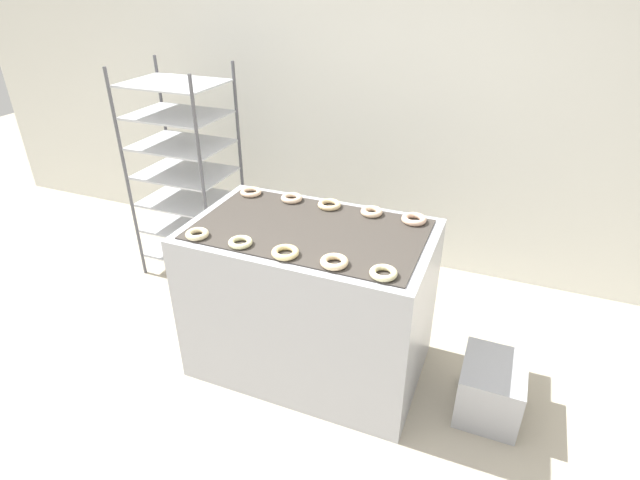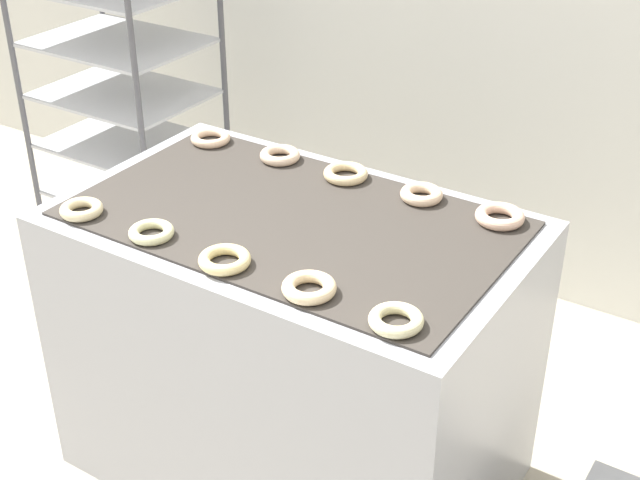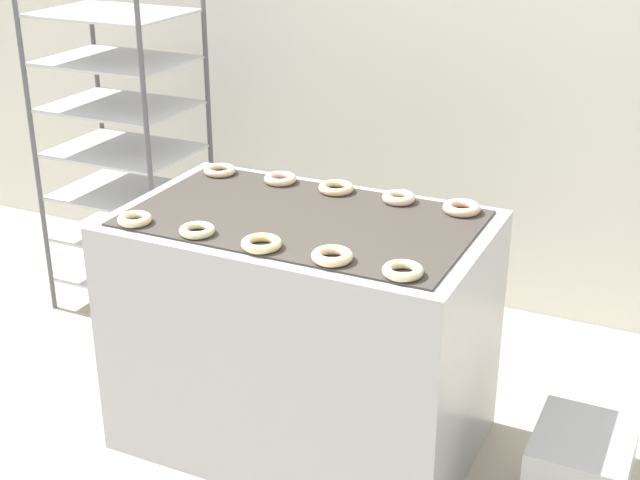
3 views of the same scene
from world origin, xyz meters
name	(u,v)px [view 2 (image 2 of 3)]	position (x,y,z in m)	size (l,w,h in m)	color
fryer_machine	(294,351)	(0.00, 0.66, 0.47)	(1.34, 0.82, 0.94)	#A8AAB2
baking_rack_cart	(124,94)	(-1.32, 1.35, 0.82)	(0.69, 0.53, 1.61)	#4C4C51
donut_near_leftmost	(81,209)	(-0.51, 0.35, 0.96)	(0.12, 0.12, 0.03)	beige
donut_near_left	(151,232)	(-0.26, 0.36, 0.96)	(0.12, 0.12, 0.03)	beige
donut_near_center	(226,260)	(0.00, 0.36, 0.96)	(0.14, 0.14, 0.03)	#EDD68D
donut_near_right	(309,287)	(0.26, 0.36, 0.96)	(0.14, 0.14, 0.03)	beige
donut_near_rightmost	(396,320)	(0.50, 0.36, 0.96)	(0.13, 0.13, 0.03)	beige
donut_far_leftmost	(210,138)	(-0.52, 0.95, 0.96)	(0.13, 0.13, 0.03)	beige
donut_far_left	(280,155)	(-0.25, 0.96, 0.96)	(0.13, 0.13, 0.03)	beige
donut_far_center	(346,174)	(0.00, 0.96, 0.96)	(0.14, 0.14, 0.03)	beige
donut_far_right	(422,194)	(0.26, 0.96, 0.96)	(0.13, 0.13, 0.03)	beige
donut_far_rightmost	(500,216)	(0.51, 0.95, 0.96)	(0.14, 0.14, 0.03)	beige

